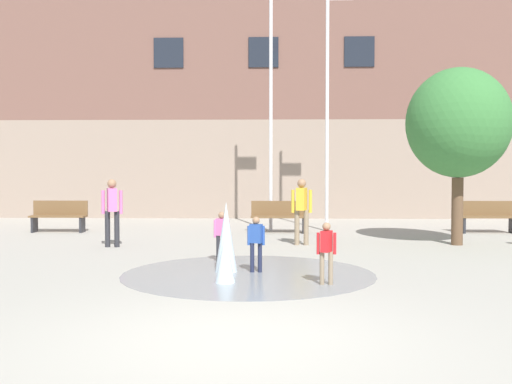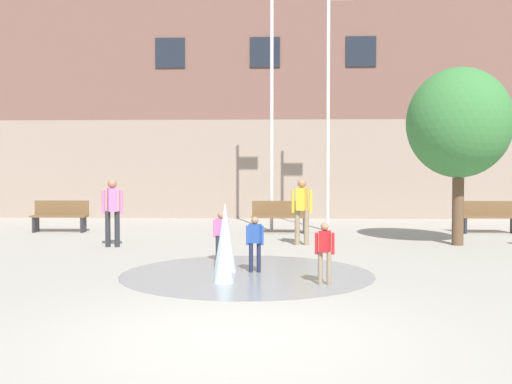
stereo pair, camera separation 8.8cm
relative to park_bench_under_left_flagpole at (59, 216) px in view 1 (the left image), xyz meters
name	(u,v)px [view 1 (the left image)]	position (x,y,z in m)	size (l,w,h in m)	color
ground_plane	(235,339)	(5.84, -10.77, -0.48)	(100.00, 100.00, 0.00)	#9E998E
library_building	(265,116)	(5.84, 8.02, 3.59)	(36.00, 6.05, 8.13)	gray
splash_fountain	(234,254)	(5.56, -6.86, -0.12)	(4.39, 4.39, 1.24)	gray
park_bench_under_left_flagpole	(59,216)	(0.00, 0.00, 0.00)	(1.60, 0.44, 0.91)	#28282D
park_bench_under_right_flagpole	(279,216)	(6.38, 0.02, 0.00)	(1.60, 0.44, 0.91)	#28282D
park_bench_near_trashcan	(487,216)	(12.34, 0.19, 0.00)	(1.60, 0.44, 0.91)	#28282D
child_with_pink_shirt	(256,240)	(5.93, -6.62, 0.10)	(0.31, 0.19, 0.99)	#1E233D
adult_near_bench	(112,207)	(2.45, -3.27, 0.45)	(0.50, 0.39, 1.59)	#28282D
child_in_fountain	(326,248)	(7.07, -7.73, 0.10)	(0.31, 0.24, 0.99)	#89755B
teen_by_trashcan	(302,206)	(6.90, -2.76, 0.45)	(0.50, 0.38, 1.59)	#89755B
child_running	(222,233)	(5.22, -5.45, 0.10)	(0.31, 0.20, 0.99)	#28282D
flagpole_left	(272,90)	(6.17, 0.58, 3.68)	(0.80, 0.10, 7.83)	silver
flagpole_right	(328,94)	(7.82, 0.58, 3.57)	(0.80, 0.10, 7.61)	silver
street_tree_near_building	(458,123)	(10.65, -2.62, 2.44)	(2.47, 2.47, 4.25)	brown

